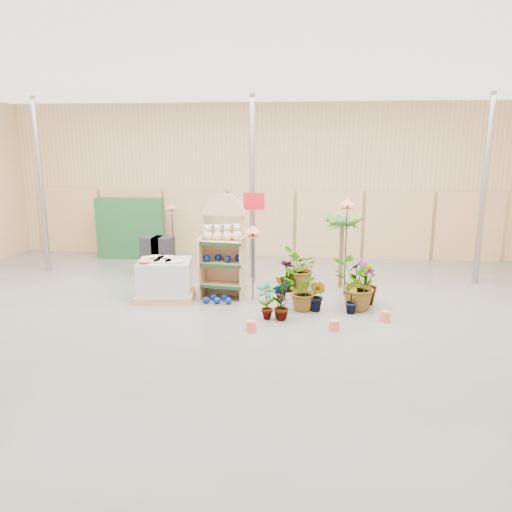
{
  "coord_description": "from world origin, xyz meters",
  "views": [
    {
      "loc": [
        1.38,
        -8.8,
        3.35
      ],
      "look_at": [
        0.3,
        1.5,
        1.0
      ],
      "focal_mm": 35.0,
      "sensor_mm": 36.0,
      "label": 1
    }
  ],
  "objects": [
    {
      "name": "potted_plant_10",
      "position": [
        2.41,
        1.12,
        0.53
      ],
      "size": [
        1.24,
        1.19,
        1.06
      ],
      "primitive_type": "imported",
      "rotation": [
        0.0,
        0.0,
        3.65
      ],
      "color": "#3C7728",
      "rests_on": "ground"
    },
    {
      "name": "gazing_balls_floor",
      "position": [
        -0.5,
        1.3,
        0.07
      ],
      "size": [
        0.63,
        0.39,
        0.15
      ],
      "color": "navy",
      "rests_on": "ground"
    },
    {
      "name": "potted_plant_8",
      "position": [
        0.92,
        0.36,
        0.41
      ],
      "size": [
        0.52,
        0.46,
        0.82
      ],
      "primitive_type": "imported",
      "rotation": [
        0.0,
        0.0,
        3.62
      ],
      "color": "#3C7728",
      "rests_on": "ground"
    },
    {
      "name": "pallet_stack",
      "position": [
        -1.7,
        1.47,
        0.43
      ],
      "size": [
        1.35,
        1.17,
        0.9
      ],
      "rotation": [
        0.0,
        0.0,
        0.14
      ],
      "color": "tan",
      "rests_on": "ground"
    },
    {
      "name": "potted_plant_9",
      "position": [
        2.28,
        0.91,
        0.26
      ],
      "size": [
        0.26,
        0.31,
        0.53
      ],
      "primitive_type": "imported",
      "rotation": [
        0.0,
        0.0,
        1.68
      ],
      "color": "#3C7728",
      "rests_on": "ground"
    },
    {
      "name": "gazing_balls_shelf",
      "position": [
        -0.45,
        1.68,
        0.89
      ],
      "size": [
        0.84,
        0.29,
        0.16
      ],
      "color": "navy",
      "rests_on": "display_shelf"
    },
    {
      "name": "potted_plant_0",
      "position": [
        0.62,
        0.38,
        0.37
      ],
      "size": [
        0.4,
        0.28,
        0.74
      ],
      "primitive_type": "imported",
      "rotation": [
        0.0,
        0.0,
        6.23
      ],
      "color": "#3C7728",
      "rests_on": "ground"
    },
    {
      "name": "teddy_bears",
      "position": [
        -0.42,
        1.7,
        1.44
      ],
      "size": [
        0.84,
        0.22,
        0.36
      ],
      "color": "beige",
      "rests_on": "display_shelf"
    },
    {
      "name": "room",
      "position": [
        0.0,
        0.91,
        2.21
      ],
      "size": [
        15.2,
        12.1,
        4.7
      ],
      "color": "#585950",
      "rests_on": "ground"
    },
    {
      "name": "potted_plant_7",
      "position": [
        0.9,
        0.43,
        0.26
      ],
      "size": [
        0.33,
        0.33,
        0.52
      ],
      "primitive_type": "imported",
      "rotation": [
        0.0,
        0.0,
        1.72
      ],
      "color": "#3C7728",
      "rests_on": "ground"
    },
    {
      "name": "bird_table_right",
      "position": [
        2.23,
        2.11,
        2.04
      ],
      "size": [
        0.34,
        0.34,
        2.19
      ],
      "color": "black",
      "rests_on": "ground"
    },
    {
      "name": "offer_sign",
      "position": [
        0.1,
        2.98,
        1.57
      ],
      "size": [
        0.5,
        0.08,
        2.2
      ],
      "color": "gray",
      "rests_on": "ground"
    },
    {
      "name": "potted_plant_1",
      "position": [
        1.6,
        0.93,
        0.33
      ],
      "size": [
        0.47,
        0.46,
        0.67
      ],
      "primitive_type": "imported",
      "rotation": [
        0.0,
        0.0,
        5.58
      ],
      "color": "#3C7728",
      "rests_on": "ground"
    },
    {
      "name": "bird_table_front",
      "position": [
        0.23,
        1.54,
        1.53
      ],
      "size": [
        0.34,
        0.34,
        1.65
      ],
      "color": "black",
      "rests_on": "ground"
    },
    {
      "name": "charcoal_planters",
      "position": [
        -2.45,
        3.44,
        0.5
      ],
      "size": [
        0.8,
        0.5,
        1.0
      ],
      "color": "black",
      "rests_on": "ground"
    },
    {
      "name": "trellis_stock",
      "position": [
        -3.8,
        5.2,
        0.9
      ],
      "size": [
        2.0,
        0.3,
        1.8
      ],
      "primitive_type": "cube",
      "color": "#1E4E27",
      "rests_on": "ground"
    },
    {
      "name": "display_shelf",
      "position": [
        -0.45,
        1.81,
        1.04
      ],
      "size": [
        1.02,
        0.71,
        2.28
      ],
      "rotation": [
        0.0,
        0.0,
        -0.12
      ],
      "color": "tan",
      "rests_on": "ground"
    },
    {
      "name": "potted_plant_5",
      "position": [
        0.84,
        1.57,
        0.28
      ],
      "size": [
        0.29,
        0.34,
        0.57
      ],
      "primitive_type": "imported",
      "rotation": [
        0.0,
        0.0,
        4.6
      ],
      "color": "#3C7728",
      "rests_on": "ground"
    },
    {
      "name": "palm",
      "position": [
        2.18,
        2.78,
        1.58
      ],
      "size": [
        0.7,
        0.7,
        1.84
      ],
      "color": "brown",
      "rests_on": "ground"
    },
    {
      "name": "potted_plant_2",
      "position": [
        1.28,
        0.97,
        0.42
      ],
      "size": [
        0.85,
        0.77,
        0.84
      ],
      "primitive_type": "imported",
      "rotation": [
        0.0,
        0.0,
        3.3
      ],
      "color": "#3C7728",
      "rests_on": "ground"
    },
    {
      "name": "potted_plant_11",
      "position": [
        0.95,
        2.32,
        0.37
      ],
      "size": [
        0.57,
        0.57,
        0.75
      ],
      "primitive_type": "imported",
      "rotation": [
        0.0,
        0.0,
        2.65
      ],
      "color": "#3C7728",
      "rests_on": "ground"
    },
    {
      "name": "potted_plant_6",
      "position": [
        1.25,
        2.55,
        0.5
      ],
      "size": [
        0.84,
        0.95,
        0.99
      ],
      "primitive_type": "imported",
      "rotation": [
        0.0,
        0.0,
        4.63
      ],
      "color": "#3C7728",
      "rests_on": "ground"
    },
    {
      "name": "bird_table_back",
      "position": [
        -2.29,
        4.35,
        1.64
      ],
      "size": [
        0.34,
        0.34,
        1.77
      ],
      "color": "black",
      "rests_on": "ground"
    },
    {
      "name": "potted_plant_3",
      "position": [
        2.63,
        1.57,
        0.45
      ],
      "size": [
        0.68,
        0.68,
        0.9
      ],
      "primitive_type": "imported",
      "rotation": [
        0.0,
        0.0,
        1.11
      ],
      "color": "#3C7728",
      "rests_on": "ground"
    },
    {
      "name": "potted_plant_4",
      "position": [
        2.51,
        2.38,
        0.39
      ],
      "size": [
        0.48,
        0.5,
        0.78
      ],
      "primitive_type": "imported",
      "rotation": [
        0.0,
        0.0,
        4.04
      ],
      "color": "#3C7728",
      "rests_on": "ground"
    }
  ]
}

